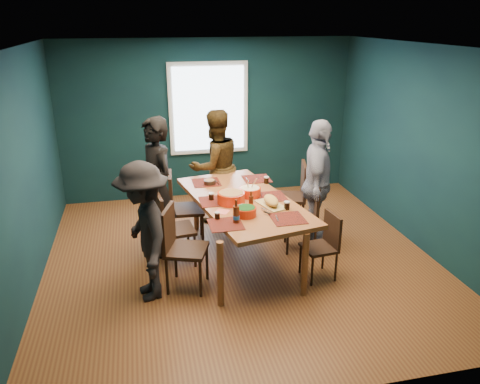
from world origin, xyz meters
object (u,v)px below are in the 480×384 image
at_px(dining_table, 243,205).
at_px(chair_left_near, 178,242).
at_px(person_near_left, 144,232).
at_px(person_far_left, 157,188).
at_px(chair_right_near, 325,241).
at_px(bowl_dumpling, 250,191).
at_px(bowl_salad, 231,197).
at_px(chair_right_mid, 308,212).
at_px(person_back, 215,167).
at_px(person_right, 317,184).
at_px(chair_left_far, 180,203).
at_px(chair_left_mid, 169,224).
at_px(chair_right_far, 296,191).
at_px(cutting_board, 271,201).
at_px(bowl_herbs, 246,211).

height_order(dining_table, chair_left_near, chair_left_near).
bearing_deg(person_near_left, person_far_left, 159.76).
relative_size(chair_right_near, bowl_dumpling, 2.97).
height_order(chair_right_near, bowl_salad, bowl_salad).
relative_size(chair_right_mid, bowl_dumpling, 3.40).
bearing_deg(person_back, dining_table, 75.62).
relative_size(chair_right_near, person_right, 0.46).
bearing_deg(bowl_dumpling, chair_left_near, -148.57).
distance_m(chair_left_far, chair_left_near, 1.16).
distance_m(chair_left_mid, chair_right_mid, 1.86).
height_order(chair_left_far, person_near_left, person_near_left).
bearing_deg(person_back, chair_left_far, 27.52).
distance_m(chair_left_near, chair_right_far, 2.25).
bearing_deg(chair_left_far, chair_right_far, 8.06).
relative_size(chair_right_mid, chair_right_near, 1.15).
bearing_deg(bowl_dumpling, person_back, 101.33).
distance_m(chair_right_far, bowl_dumpling, 1.12).
xyz_separation_m(chair_left_far, bowl_dumpling, (0.87, -0.54, 0.30)).
xyz_separation_m(person_back, cutting_board, (0.42, -1.61, 0.02)).
distance_m(person_near_left, bowl_herbs, 1.18).
bearing_deg(chair_right_near, bowl_herbs, 164.56).
height_order(chair_right_far, bowl_herbs, chair_right_far).
height_order(chair_left_near, bowl_dumpling, bowl_dumpling).
height_order(person_back, person_right, person_right).
bearing_deg(chair_left_near, person_back, 87.52).
xyz_separation_m(person_right, bowl_salad, (-1.25, -0.29, 0.03)).
bearing_deg(bowl_dumpling, person_far_left, 164.40).
bearing_deg(cutting_board, dining_table, 116.28).
distance_m(chair_right_mid, person_right, 0.40).
bearing_deg(person_near_left, person_back, 140.43).
bearing_deg(bowl_salad, person_far_left, 149.99).
distance_m(person_back, person_near_left, 2.26).
height_order(person_back, bowl_dumpling, person_back).
height_order(chair_right_far, chair_right_mid, chair_right_far).
bearing_deg(cutting_board, person_right, 12.96).
xyz_separation_m(chair_left_far, person_back, (0.62, 0.68, 0.27)).
xyz_separation_m(chair_right_mid, person_far_left, (-1.97, 0.35, 0.38)).
bearing_deg(person_right, cutting_board, 143.00).
bearing_deg(chair_right_near, person_right, 69.64).
xyz_separation_m(chair_left_near, person_far_left, (-0.18, 0.94, 0.34)).
bearing_deg(person_near_left, bowl_herbs, 85.92).
xyz_separation_m(person_near_left, bowl_dumpling, (1.37, 0.73, 0.10)).
height_order(chair_right_far, bowl_salad, chair_right_far).
xyz_separation_m(person_right, person_near_left, (-2.34, -0.83, -0.09)).
height_order(chair_left_far, person_far_left, person_far_left).
xyz_separation_m(dining_table, chair_right_mid, (0.91, 0.07, -0.21)).
relative_size(chair_left_far, chair_right_mid, 1.09).
xyz_separation_m(person_near_left, cutting_board, (1.55, 0.35, 0.09)).
bearing_deg(person_right, chair_left_near, 131.71).
relative_size(chair_right_mid, person_far_left, 0.51).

